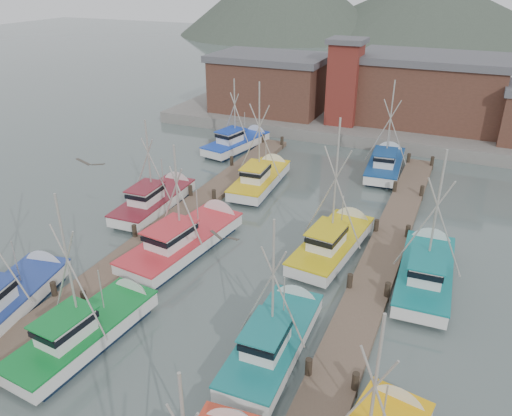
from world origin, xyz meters
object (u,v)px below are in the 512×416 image
at_px(boat_12, 262,178).
at_px(boat_8, 189,238).
at_px(lookout_tower, 345,81).
at_px(boat_4, 92,327).

bearing_deg(boat_12, boat_8, -94.82).
bearing_deg(lookout_tower, boat_4, -93.43).
distance_m(lookout_tower, boat_8, 27.80).
xyz_separation_m(boat_8, boat_12, (0.29, 11.01, 0.01)).
bearing_deg(boat_12, lookout_tower, 79.14).
bearing_deg(boat_4, lookout_tower, 91.58).
bearing_deg(boat_4, boat_12, 94.93).
xyz_separation_m(lookout_tower, boat_12, (-2.16, -16.25, -4.87)).
relative_size(boat_4, boat_8, 0.85).
bearing_deg(boat_12, boat_4, -93.37).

